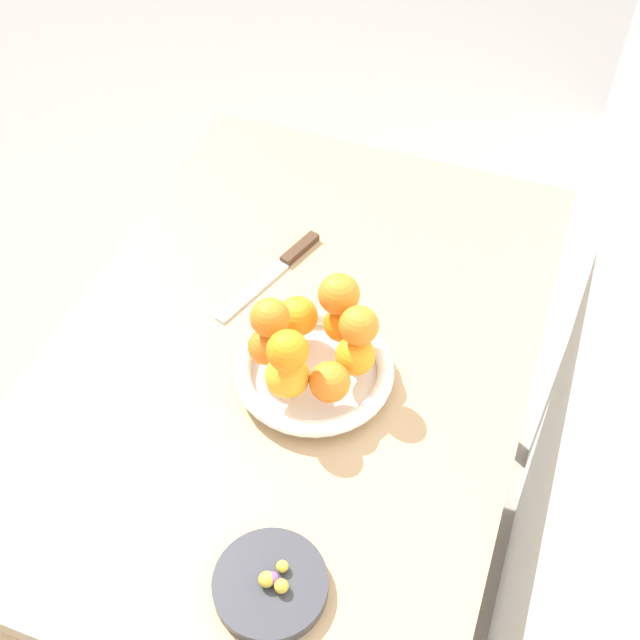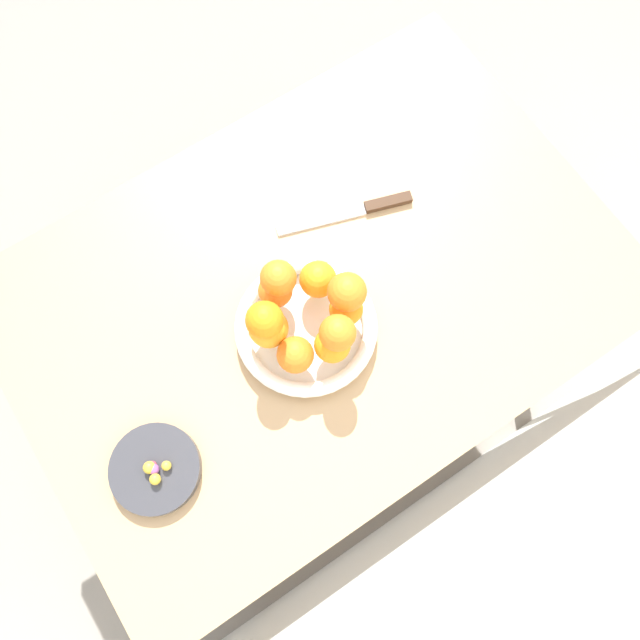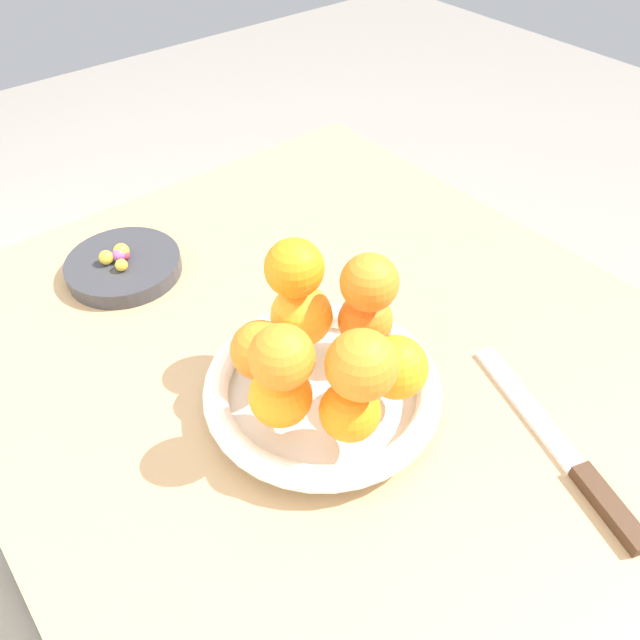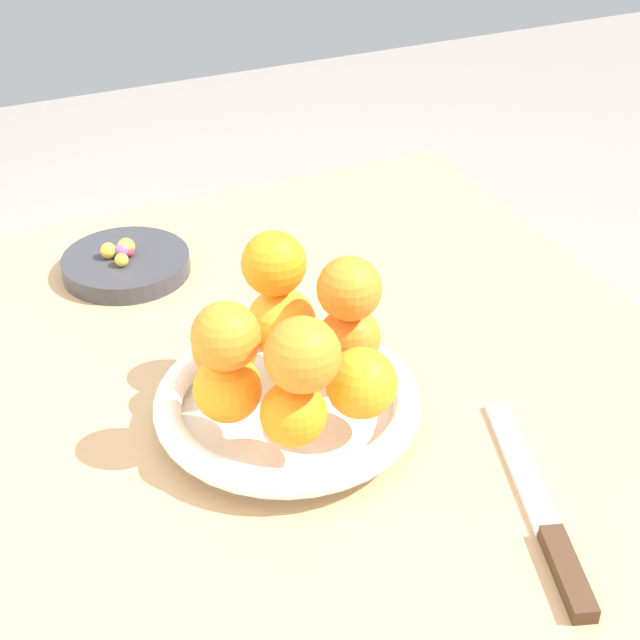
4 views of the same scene
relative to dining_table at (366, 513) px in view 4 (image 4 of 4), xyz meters
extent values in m
cube|color=tan|center=(0.00, 0.00, 0.07)|extent=(1.10, 0.76, 0.04)
cylinder|color=tan|center=(0.49, -0.32, -0.30)|extent=(0.05, 0.05, 0.70)
cylinder|color=tan|center=(0.49, 0.32, -0.30)|extent=(0.05, 0.05, 0.70)
cylinder|color=white|center=(0.06, 0.06, 0.10)|extent=(0.20, 0.20, 0.01)
torus|color=white|center=(0.06, 0.06, 0.12)|extent=(0.25, 0.25, 0.03)
cylinder|color=#333338|center=(0.39, 0.12, 0.10)|extent=(0.15, 0.15, 0.02)
sphere|color=orange|center=(0.12, 0.04, 0.16)|extent=(0.07, 0.07, 0.07)
sphere|color=orange|center=(0.10, 0.10, 0.16)|extent=(0.06, 0.06, 0.06)
sphere|color=orange|center=(0.04, 0.12, 0.16)|extent=(0.06, 0.06, 0.06)
sphere|color=orange|center=(-0.01, 0.08, 0.16)|extent=(0.06, 0.06, 0.06)
sphere|color=orange|center=(0.00, 0.01, 0.16)|extent=(0.06, 0.06, 0.06)
sphere|color=orange|center=(0.07, -0.01, 0.16)|extent=(0.06, 0.06, 0.06)
sphere|color=orange|center=(0.06, -0.01, 0.22)|extent=(0.06, 0.06, 0.06)
sphere|color=orange|center=(0.04, 0.12, 0.22)|extent=(0.06, 0.06, 0.06)
sphere|color=orange|center=(-0.01, 0.07, 0.22)|extent=(0.06, 0.06, 0.06)
sphere|color=orange|center=(0.12, 0.04, 0.23)|extent=(0.06, 0.06, 0.06)
sphere|color=gold|center=(0.40, 0.14, 0.12)|extent=(0.02, 0.02, 0.02)
sphere|color=gold|center=(0.37, 0.13, 0.12)|extent=(0.02, 0.02, 0.02)
sphere|color=gold|center=(0.40, 0.12, 0.12)|extent=(0.02, 0.02, 0.02)
sphere|color=#C6384C|center=(0.39, 0.12, 0.12)|extent=(0.01, 0.01, 0.01)
sphere|color=#8C4C99|center=(0.39, 0.12, 0.12)|extent=(0.02, 0.02, 0.02)
cube|color=#3F2819|center=(-0.21, -0.07, 0.10)|extent=(0.09, 0.05, 0.01)
cube|color=silver|center=(-0.08, -0.11, 0.09)|extent=(0.17, 0.07, 0.01)
camera|label=1|loc=(0.77, 0.32, 1.09)|focal=45.00mm
camera|label=2|loc=(0.20, 0.32, 1.15)|focal=35.00mm
camera|label=3|loc=(-0.27, 0.32, 0.61)|focal=35.00mm
camera|label=4|loc=(-0.61, 0.32, 0.68)|focal=55.00mm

